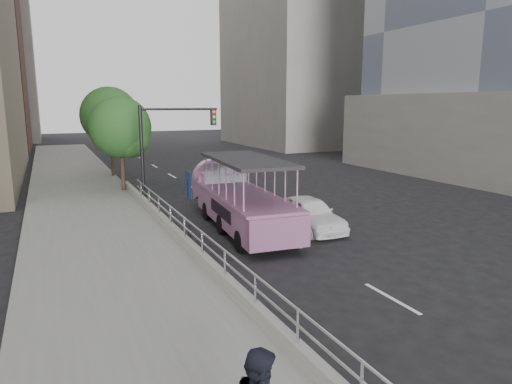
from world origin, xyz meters
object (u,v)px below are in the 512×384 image
at_px(duck_boat, 237,200).
at_px(street_tree_near, 122,130).
at_px(traffic_signal, 164,138).
at_px(car, 309,213).
at_px(parking_sign, 189,202).
at_px(street_tree_far, 112,118).

height_order(duck_boat, street_tree_near, street_tree_near).
bearing_deg(traffic_signal, duck_boat, -72.40).
distance_m(car, parking_sign, 5.55).
bearing_deg(traffic_signal, street_tree_far, 98.43).
relative_size(car, street_tree_far, 0.65).
distance_m(parking_sign, traffic_signal, 8.37).
height_order(parking_sign, traffic_signal, traffic_signal).
xyz_separation_m(parking_sign, street_tree_near, (-0.46, 11.55, 2.00)).
bearing_deg(parking_sign, traffic_signal, 82.06).
height_order(duck_boat, parking_sign, duck_boat).
relative_size(duck_boat, car, 2.28).
xyz_separation_m(traffic_signal, street_tree_near, (-1.60, 3.43, 0.32)).
xyz_separation_m(parking_sign, traffic_signal, (1.13, 8.12, 1.68)).
bearing_deg(parking_sign, duck_boat, 40.76).
xyz_separation_m(duck_boat, traffic_signal, (-1.78, 5.61, 2.34)).
bearing_deg(parking_sign, street_tree_near, 92.31).
distance_m(car, street_tree_far, 18.24).
distance_m(car, traffic_signal, 9.10).
distance_m(duck_boat, parking_sign, 3.90).
bearing_deg(street_tree_far, traffic_signal, -81.57).
height_order(street_tree_near, street_tree_far, street_tree_far).
distance_m(duck_boat, street_tree_far, 15.69).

